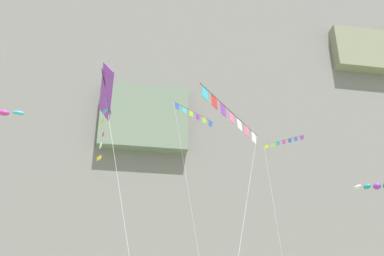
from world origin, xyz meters
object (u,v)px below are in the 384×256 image
at_px(kite_diamond_high_center, 107,96).
at_px(kite_banner_low_left, 232,121).
at_px(kite_banner_mid_left, 284,161).
at_px(kite_windsock_far_right, 378,186).
at_px(kite_banner_upper_left, 195,126).

distance_m(kite_diamond_high_center, kite_banner_low_left, 9.75).
height_order(kite_diamond_high_center, kite_banner_low_left, kite_banner_low_left).
height_order(kite_banner_mid_left, kite_windsock_far_right, kite_banner_mid_left).
bearing_deg(kite_windsock_far_right, kite_banner_low_left, -141.16).
height_order(kite_banner_low_left, kite_windsock_far_right, kite_windsock_far_right).
relative_size(kite_banner_upper_left, kite_windsock_far_right, 1.19).
bearing_deg(kite_windsock_far_right, kite_banner_mid_left, -178.38).
height_order(kite_diamond_high_center, kite_windsock_far_right, kite_windsock_far_right).
relative_size(kite_diamond_high_center, kite_windsock_far_right, 0.80).
bearing_deg(kite_banner_upper_left, kite_windsock_far_right, 13.54).
relative_size(kite_diamond_high_center, kite_banner_low_left, 0.89).
relative_size(kite_banner_mid_left, kite_windsock_far_right, 1.20).
height_order(kite_diamond_high_center, kite_banner_upper_left, kite_banner_upper_left).
bearing_deg(kite_banner_low_left, kite_banner_mid_left, 58.34).
xyz_separation_m(kite_banner_upper_left, kite_windsock_far_right, (18.09, 4.36, -2.67)).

